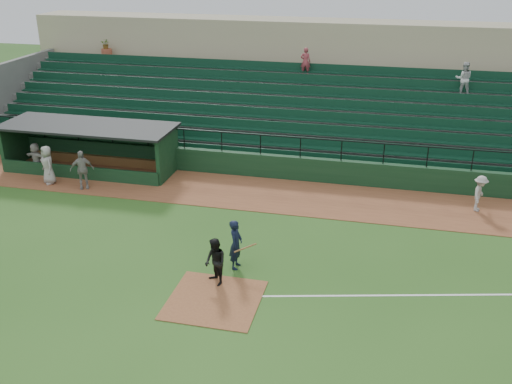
# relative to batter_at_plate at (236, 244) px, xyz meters

# --- Properties ---
(ground) EXTENTS (90.00, 90.00, 0.00)m
(ground) POSITION_rel_batter_at_plate_xyz_m (-0.15, -1.23, -0.94)
(ground) COLOR #2A531A
(ground) RESTS_ON ground
(warning_track) EXTENTS (40.00, 4.00, 0.03)m
(warning_track) POSITION_rel_batter_at_plate_xyz_m (-0.15, 6.77, -0.92)
(warning_track) COLOR brown
(warning_track) RESTS_ON ground
(home_plate_dirt) EXTENTS (3.00, 3.00, 0.03)m
(home_plate_dirt) POSITION_rel_batter_at_plate_xyz_m (-0.15, -2.23, -0.92)
(home_plate_dirt) COLOR brown
(home_plate_dirt) RESTS_ON ground
(foul_line) EXTENTS (17.49, 4.44, 0.01)m
(foul_line) POSITION_rel_batter_at_plate_xyz_m (7.85, -0.03, -0.93)
(foul_line) COLOR white
(foul_line) RESTS_ON ground
(stadium_structure) EXTENTS (38.00, 13.08, 6.40)m
(stadium_structure) POSITION_rel_batter_at_plate_xyz_m (-0.15, 15.23, 1.36)
(stadium_structure) COLOR black
(stadium_structure) RESTS_ON ground
(dugout) EXTENTS (8.90, 3.20, 2.42)m
(dugout) POSITION_rel_batter_at_plate_xyz_m (-9.90, 8.33, 0.39)
(dugout) COLOR black
(dugout) RESTS_ON ground
(batter_at_plate) EXTENTS (1.03, 0.72, 1.88)m
(batter_at_plate) POSITION_rel_batter_at_plate_xyz_m (0.00, 0.00, 0.00)
(batter_at_plate) COLOR black
(batter_at_plate) RESTS_ON ground
(umpire) EXTENTS (1.05, 1.05, 1.71)m
(umpire) POSITION_rel_batter_at_plate_xyz_m (-0.39, -1.25, -0.08)
(umpire) COLOR black
(umpire) RESTS_ON ground
(runner) EXTENTS (0.89, 1.18, 1.62)m
(runner) POSITION_rel_batter_at_plate_xyz_m (9.09, 7.12, -0.10)
(runner) COLOR #ACA6A1
(runner) RESTS_ON warning_track
(dugout_player_a) EXTENTS (1.19, 0.94, 1.89)m
(dugout_player_a) POSITION_rel_batter_at_plate_xyz_m (-9.06, 5.47, 0.04)
(dugout_player_a) COLOR gray
(dugout_player_a) RESTS_ON warning_track
(dugout_player_b) EXTENTS (1.10, 1.07, 1.90)m
(dugout_player_b) POSITION_rel_batter_at_plate_xyz_m (-11.00, 5.67, 0.04)
(dugout_player_b) COLOR #9F9A95
(dugout_player_b) RESTS_ON warning_track
(dugout_player_c) EXTENTS (1.56, 0.76, 1.61)m
(dugout_player_c) POSITION_rel_batter_at_plate_xyz_m (-12.32, 6.74, -0.10)
(dugout_player_c) COLOR #A5A09B
(dugout_player_c) RESTS_ON warning_track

